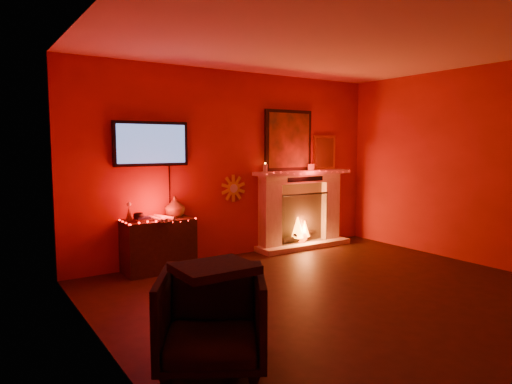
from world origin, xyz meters
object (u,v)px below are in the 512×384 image
at_px(tv, 151,144).
at_px(fireplace, 300,202).
at_px(console_table, 159,242).
at_px(sunburst_clock, 233,188).
at_px(armchair, 212,319).

bearing_deg(tv, fireplace, -1.50).
bearing_deg(console_table, sunburst_clock, 9.91).
height_order(sunburst_clock, armchair, sunburst_clock).
height_order(fireplace, console_table, fireplace).
bearing_deg(fireplace, armchair, -137.82).
bearing_deg(fireplace, sunburst_clock, 175.63).
relative_size(sunburst_clock, console_table, 0.42).
xyz_separation_m(sunburst_clock, armchair, (-1.87, -2.86, -0.64)).
distance_m(tv, sunburst_clock, 1.41).
xyz_separation_m(console_table, armchair, (-0.63, -2.65, -0.02)).
distance_m(fireplace, sunburst_clock, 1.23).
distance_m(sunburst_clock, armchair, 3.48).
relative_size(fireplace, armchair, 2.75).
height_order(console_table, armchair, console_table).
xyz_separation_m(fireplace, tv, (-2.44, 0.06, 0.92)).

